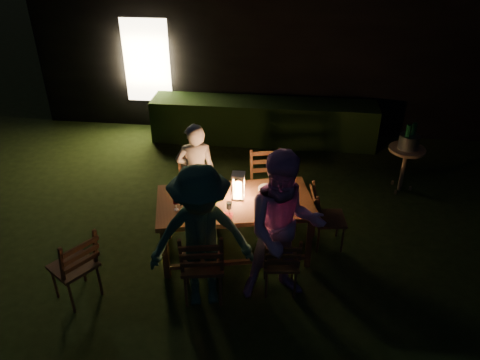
# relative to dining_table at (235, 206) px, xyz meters

# --- Properties ---
(garden_envelope) EXTENTS (40.00, 40.00, 3.20)m
(garden_envelope) POSITION_rel_dining_table_xyz_m (0.60, 5.78, 0.86)
(garden_envelope) COLOR black
(garden_envelope) RESTS_ON ground
(dining_table) EXTENTS (2.09, 1.38, 0.80)m
(dining_table) POSITION_rel_dining_table_xyz_m (0.00, 0.00, 0.00)
(dining_table) COLOR #53321B
(dining_table) RESTS_ON ground
(chair_near_left) EXTENTS (0.55, 0.58, 1.06)m
(chair_near_left) POSITION_rel_dining_table_xyz_m (-0.26, -0.86, -0.40)
(chair_near_left) COLOR #53321B
(chair_near_left) RESTS_ON ground
(chair_near_right) EXTENTS (0.45, 0.48, 0.91)m
(chair_near_right) POSITION_rel_dining_table_xyz_m (0.61, -0.64, -0.45)
(chair_near_right) COLOR #53321B
(chair_near_right) RESTS_ON ground
(chair_far_left) EXTENTS (0.58, 0.60, 1.00)m
(chair_far_left) POSITION_rel_dining_table_xyz_m (-0.62, 0.64, -0.42)
(chair_far_left) COLOR #53321B
(chair_far_left) RESTS_ON ground
(chair_far_right) EXTENTS (0.56, 0.58, 1.02)m
(chair_far_right) POSITION_rel_dining_table_xyz_m (0.36, 0.88, -0.41)
(chair_far_right) COLOR #53321B
(chair_far_right) RESTS_ON ground
(chair_end) EXTENTS (0.49, 0.46, 0.92)m
(chair_end) POSITION_rel_dining_table_xyz_m (1.20, 0.29, -0.44)
(chair_end) COLOR #53321B
(chair_end) RESTS_ON ground
(chair_spare) EXTENTS (0.65, 0.64, 1.00)m
(chair_spare) POSITION_rel_dining_table_xyz_m (-1.69, -1.04, -0.42)
(chair_spare) COLOR #53321B
(chair_spare) RESTS_ON ground
(person_house_side) EXTENTS (0.61, 0.47, 1.50)m
(person_house_side) POSITION_rel_dining_table_xyz_m (-0.63, 0.69, 0.03)
(person_house_side) COLOR silver
(person_house_side) RESTS_ON ground
(person_opp_right) EXTENTS (1.04, 0.90, 1.86)m
(person_opp_right) POSITION_rel_dining_table_xyz_m (0.63, -0.69, 0.21)
(person_opp_right) COLOR #DD98D6
(person_opp_right) RESTS_ON ground
(person_opp_left) EXTENTS (1.26, 0.90, 1.76)m
(person_opp_left) POSITION_rel_dining_table_xyz_m (-0.25, -0.90, 0.16)
(person_opp_left) COLOR #2E5C45
(person_opp_left) RESTS_ON ground
(lantern) EXTENTS (0.16, 0.16, 0.35)m
(lantern) POSITION_rel_dining_table_xyz_m (0.04, 0.06, 0.24)
(lantern) COLOR white
(lantern) RESTS_ON dining_table
(plate_far_left) EXTENTS (0.25, 0.25, 0.01)m
(plate_far_left) POSITION_rel_dining_table_xyz_m (-0.59, 0.09, 0.09)
(plate_far_left) COLOR white
(plate_far_left) RESTS_ON dining_table
(plate_near_left) EXTENTS (0.25, 0.25, 0.01)m
(plate_near_left) POSITION_rel_dining_table_xyz_m (-0.48, -0.34, 0.09)
(plate_near_left) COLOR white
(plate_near_left) RESTS_ON dining_table
(plate_far_right) EXTENTS (0.25, 0.25, 0.01)m
(plate_far_right) POSITION_rel_dining_table_xyz_m (0.39, 0.32, 0.09)
(plate_far_right) COLOR white
(plate_far_right) RESTS_ON dining_table
(plate_near_right) EXTENTS (0.25, 0.25, 0.01)m
(plate_near_right) POSITION_rel_dining_table_xyz_m (0.49, -0.11, 0.09)
(plate_near_right) COLOR white
(plate_near_right) RESTS_ON dining_table
(wineglass_a) EXTENTS (0.06, 0.06, 0.18)m
(wineglass_a) POSITION_rel_dining_table_xyz_m (-0.36, 0.20, 0.17)
(wineglass_a) COLOR #59070F
(wineglass_a) RESTS_ON dining_table
(wineglass_b) EXTENTS (0.06, 0.06, 0.18)m
(wineglass_b) POSITION_rel_dining_table_xyz_m (-0.67, -0.28, 0.17)
(wineglass_b) COLOR #59070F
(wineglass_b) RESTS_ON dining_table
(wineglass_c) EXTENTS (0.06, 0.06, 0.18)m
(wineglass_c) POSITION_rel_dining_table_xyz_m (0.36, -0.20, 0.17)
(wineglass_c) COLOR #59070F
(wineglass_c) RESTS_ON dining_table
(wineglass_d) EXTENTS (0.06, 0.06, 0.18)m
(wineglass_d) POSITION_rel_dining_table_xyz_m (0.56, 0.32, 0.17)
(wineglass_d) COLOR #59070F
(wineglass_d) RESTS_ON dining_table
(wineglass_e) EXTENTS (0.06, 0.06, 0.18)m
(wineglass_e) POSITION_rel_dining_table_xyz_m (-0.03, -0.32, 0.17)
(wineglass_e) COLOR silver
(wineglass_e) RESTS_ON dining_table
(bottle_table) EXTENTS (0.07, 0.07, 0.28)m
(bottle_table) POSITION_rel_dining_table_xyz_m (-0.24, -0.06, 0.22)
(bottle_table) COLOR #0F471E
(bottle_table) RESTS_ON dining_table
(napkin_left) EXTENTS (0.18, 0.14, 0.01)m
(napkin_left) POSITION_rel_dining_table_xyz_m (-0.07, -0.35, 0.09)
(napkin_left) COLOR red
(napkin_left) RESTS_ON dining_table
(napkin_right) EXTENTS (0.18, 0.14, 0.01)m
(napkin_right) POSITION_rel_dining_table_xyz_m (0.60, -0.16, 0.09)
(napkin_right) COLOR red
(napkin_right) RESTS_ON dining_table
(phone) EXTENTS (0.14, 0.07, 0.01)m
(phone) POSITION_rel_dining_table_xyz_m (-0.53, -0.44, 0.08)
(phone) COLOR black
(phone) RESTS_ON dining_table
(side_table) EXTENTS (0.55, 0.55, 0.74)m
(side_table) POSITION_rel_dining_table_xyz_m (2.43, 1.84, -0.07)
(side_table) COLOR olive
(side_table) RESTS_ON ground
(ice_bucket) EXTENTS (0.30, 0.30, 0.22)m
(ice_bucket) POSITION_rel_dining_table_xyz_m (2.43, 1.84, 0.13)
(ice_bucket) COLOR #A5A8AD
(ice_bucket) RESTS_ON side_table
(bottle_bucket_a) EXTENTS (0.07, 0.07, 0.32)m
(bottle_bucket_a) POSITION_rel_dining_table_xyz_m (2.38, 1.80, 0.18)
(bottle_bucket_a) COLOR #0F471E
(bottle_bucket_a) RESTS_ON side_table
(bottle_bucket_b) EXTENTS (0.07, 0.07, 0.32)m
(bottle_bucket_b) POSITION_rel_dining_table_xyz_m (2.48, 1.88, 0.18)
(bottle_bucket_b) COLOR #0F471E
(bottle_bucket_b) RESTS_ON side_table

